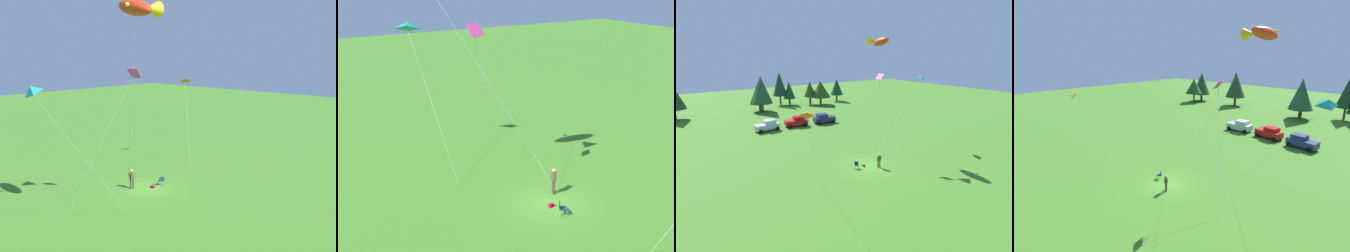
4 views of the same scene
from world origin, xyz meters
TOP-DOWN VIEW (x-y plane):
  - ground_plane at (0.00, 0.00)m, footprint 160.00×160.00m
  - person_kite_flyer at (0.95, -0.97)m, footprint 0.58×0.47m
  - folding_chair at (-1.49, 0.31)m, footprint 0.66×0.66m
  - backpack_on_grass at (-0.42, 0.26)m, footprint 0.28×0.36m
  - kite_large_fish at (6.27, 5.84)m, footprint 6.95×8.95m
  - kite_diamond_rainbow at (4.14, 2.77)m, footprint 3.76×4.38m
  - kite_delta_teal at (13.10, 3.61)m, footprint 8.59×1.75m
  - kite_delta_orange at (-10.24, -4.59)m, footprint 3.79×4.17m

SIDE VIEW (x-z plane):
  - ground_plane at x=0.00m, z-range 0.00..0.00m
  - backpack_on_grass at x=-0.42m, z-range 0.00..0.22m
  - folding_chair at x=-1.49m, z-range 0.08..0.90m
  - person_kite_flyer at x=0.95m, z-range 0.15..1.89m
  - kite_delta_orange at x=-10.24m, z-range 4.18..13.23m
  - kite_delta_teal at x=13.10m, z-range 4.71..14.98m
  - kite_diamond_rainbow at x=4.14m, z-range 4.71..15.52m
  - kite_large_fish at x=6.27m, z-range 7.05..22.69m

